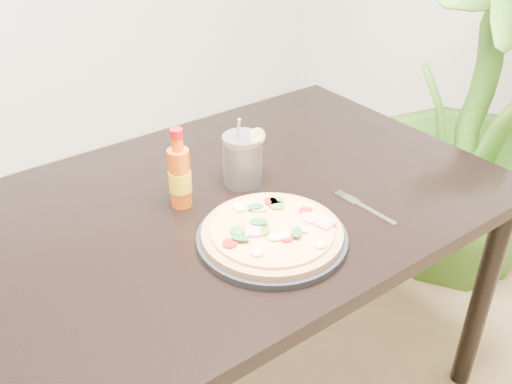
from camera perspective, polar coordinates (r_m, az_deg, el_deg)
dining_table at (r=1.48m, az=-2.78°, el=-3.39°), size 1.40×0.90×0.75m
plate at (r=1.28m, az=1.61°, el=-4.63°), size 0.34×0.34×0.02m
pizza at (r=1.27m, az=1.63°, el=-3.92°), size 0.32×0.32×0.03m
hot_sauce_bottle at (r=1.38m, az=-7.63°, el=1.60°), size 0.07×0.07×0.21m
cola_cup at (r=1.47m, az=-1.34°, el=3.17°), size 0.11×0.10×0.19m
fork at (r=1.42m, az=10.68°, el=-1.45°), size 0.03×0.19×0.00m
houseplant at (r=2.29m, az=21.18°, el=7.32°), size 0.90×0.90×1.30m
plant_pot at (r=2.55m, az=18.86°, el=-3.69°), size 0.28×0.28×0.22m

